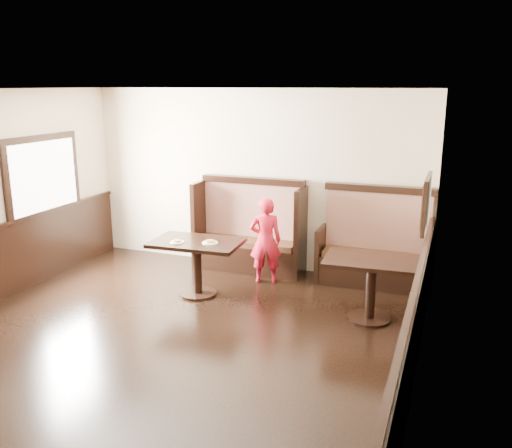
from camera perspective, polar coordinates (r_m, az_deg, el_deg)
The scene contains 9 objects.
ground at distance 5.99m, azimuth -12.42°, elevation -14.29°, with size 7.00×7.00×0.00m, color black.
room_shell at distance 6.08m, azimuth -13.70°, elevation -6.98°, with size 7.00×7.00×7.00m.
booth_main at distance 8.53m, azimuth -0.62°, elevation -1.32°, with size 1.75×0.72×1.45m.
booth_neighbor at distance 8.08m, azimuth 12.41°, elevation -2.93°, with size 1.65×0.72×1.45m.
table_main at distance 7.50m, azimuth -6.23°, elevation -3.12°, with size 1.25×0.82×0.78m.
table_neighbor at distance 6.81m, azimuth 12.05°, elevation -5.21°, with size 1.18×0.81×0.79m.
child at distance 7.91m, azimuth 1.01°, elevation -1.74°, with size 0.47×0.31×1.28m, color red.
pizza_plate_left at distance 7.40m, azimuth -8.30°, elevation -1.85°, with size 0.20×0.20×0.04m.
pizza_plate_right at distance 7.33m, azimuth -4.86°, elevation -1.91°, with size 0.22×0.22×0.04m.
Camera 1 is at (2.97, -4.36, 2.85)m, focal length 38.00 mm.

